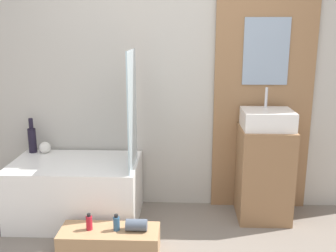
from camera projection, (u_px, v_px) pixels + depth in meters
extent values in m
cube|color=#B7B2A8|center=(171.00, 70.00, 3.60)|extent=(4.20, 0.06, 2.60)
cube|color=#8E6642|center=(264.00, 71.00, 3.52)|extent=(0.89, 0.03, 2.60)
cube|color=#8C9EB2|center=(266.00, 52.00, 3.45)|extent=(0.40, 0.01, 0.59)
cube|color=white|center=(77.00, 191.00, 3.49)|extent=(1.11, 0.69, 0.54)
cube|color=silver|center=(75.00, 162.00, 3.43)|extent=(0.86, 0.48, 0.01)
cube|color=silver|center=(132.00, 110.00, 3.22)|extent=(0.01, 0.50, 0.97)
cube|color=#A87F56|center=(110.00, 241.00, 2.99)|extent=(0.75, 0.30, 0.19)
cube|color=#8E6642|center=(264.00, 174.00, 3.50)|extent=(0.45, 0.44, 0.83)
cube|color=white|center=(267.00, 119.00, 3.38)|extent=(0.43, 0.36, 0.16)
cylinder|color=silver|center=(266.00, 98.00, 3.43)|extent=(0.02, 0.02, 0.18)
cylinder|color=black|center=(32.00, 141.00, 3.67)|extent=(0.07, 0.07, 0.23)
cylinder|color=black|center=(31.00, 124.00, 3.63)|extent=(0.04, 0.04, 0.10)
sphere|color=silver|center=(45.00, 147.00, 3.66)|extent=(0.11, 0.11, 0.11)
cylinder|color=#B21928|center=(89.00, 223.00, 2.96)|extent=(0.05, 0.05, 0.11)
cylinder|color=black|center=(89.00, 215.00, 2.95)|extent=(0.03, 0.03, 0.02)
cylinder|color=#2D567A|center=(116.00, 224.00, 2.96)|extent=(0.05, 0.05, 0.10)
cylinder|color=black|center=(116.00, 216.00, 2.94)|extent=(0.03, 0.03, 0.02)
cylinder|color=#4C5666|center=(136.00, 225.00, 2.95)|extent=(0.16, 0.09, 0.09)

